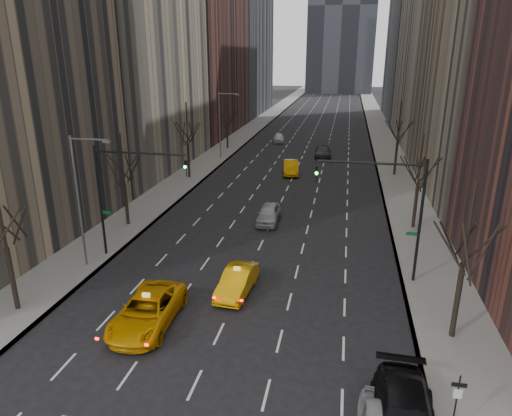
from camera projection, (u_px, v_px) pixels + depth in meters
The scene contains 22 objects.
ground at pixel (195, 385), 20.41m from camera, with size 400.00×400.00×0.00m, color black.
sidewalk_left at pixel (250, 130), 87.66m from camera, with size 4.50×320.00×0.15m, color slate.
sidewalk_right at pixel (381, 134), 83.16m from camera, with size 4.50×320.00×0.15m, color slate.
bld_left_far at pixel (192, 5), 78.59m from camera, with size 14.00×28.00×44.00m, color brown.
tree_lw_a at pixel (7, 249), 25.08m from camera, with size 3.36×3.50×8.28m.
tree_lw_b at pixel (124, 184), 38.14m from camera, with size 3.36×3.50×7.82m.
tree_lw_c at pixel (188, 145), 52.90m from camera, with size 3.36×3.50×8.74m.
tree_lw_d at pixel (227, 126), 69.77m from camera, with size 3.36×3.50×7.36m.
tree_rw_a at pixel (462, 271), 22.53m from camera, with size 3.36×3.50×8.28m.
tree_rw_b at pixel (418, 186), 37.44m from camera, with size 3.36×3.50×7.82m.
tree_rw_c at pixel (397, 143), 54.06m from camera, with size 3.36×3.50×8.74m.
traffic_mast_left at pixel (121, 185), 31.46m from camera, with size 6.69×0.39×8.00m.
traffic_mast_right at pixel (394, 200), 28.11m from camera, with size 6.69×0.39×8.00m.
streetlight_near at pixel (82, 189), 29.88m from camera, with size 2.83×0.22×9.00m.
streetlight_far at pixel (222, 119), 62.39m from camera, with size 2.83×0.22×9.00m.
sign_post at pixel (456, 401), 16.95m from camera, with size 0.55×0.06×2.80m.
taxi_suv at pixel (148, 311), 24.70m from camera, with size 2.82×6.11×1.70m, color orange.
taxi_sedan at pixel (237, 281), 28.05m from camera, with size 1.62×4.65×1.53m, color #F3A905.
silver_sedan_ahead at pixel (269, 214), 39.89m from camera, with size 1.84×4.57×1.56m, color #9B9EA3.
far_taxi at pixel (291, 167), 55.88m from camera, with size 1.76×5.04×1.66m, color orange.
far_suv_grey at pixel (323, 151), 65.05m from camera, with size 2.27×5.58×1.62m, color #2B2C30.
far_car_white at pixel (279, 138), 75.99m from camera, with size 1.70×4.22×1.44m, color silver.
Camera 1 is at (5.95, -15.92, 14.06)m, focal length 32.00 mm.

